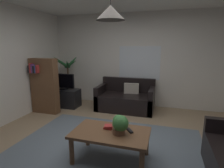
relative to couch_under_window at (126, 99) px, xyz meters
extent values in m
cube|color=#9E8466|center=(0.13, -2.03, -0.28)|extent=(4.87, 5.03, 0.02)
cube|color=slate|center=(0.13, -2.23, -0.27)|extent=(3.17, 2.77, 0.01)
cube|color=silver|center=(0.13, 0.52, 1.03)|extent=(4.99, 0.06, 2.61)
cube|color=white|center=(0.26, 0.48, 0.96)|extent=(1.15, 0.01, 0.93)
cube|color=black|center=(0.00, -0.04, -0.06)|extent=(1.50, 0.85, 0.42)
cube|color=black|center=(0.00, 0.33, 0.35)|extent=(1.50, 0.12, 0.40)
cube|color=black|center=(-0.69, -0.04, 0.05)|extent=(0.12, 0.85, 0.64)
cube|color=black|center=(0.69, -0.04, 0.05)|extent=(0.12, 0.85, 0.64)
cube|color=#B7AD9E|center=(0.12, 0.15, 0.29)|extent=(0.41, 0.16, 0.28)
cube|color=brown|center=(0.28, -2.29, 0.16)|extent=(1.13, 0.67, 0.04)
cylinder|color=brown|center=(-0.22, -2.57, -0.07)|extent=(0.07, 0.07, 0.41)
cylinder|color=brown|center=(0.79, -2.57, -0.07)|extent=(0.07, 0.07, 0.41)
cylinder|color=brown|center=(-0.22, -2.01, -0.07)|extent=(0.07, 0.07, 0.41)
cylinder|color=brown|center=(0.79, -2.01, -0.07)|extent=(0.07, 0.07, 0.41)
cube|color=#B22D2D|center=(0.22, -2.21, 0.19)|extent=(0.14, 0.10, 0.03)
cube|color=#B22D2D|center=(0.22, -2.20, 0.22)|extent=(0.14, 0.14, 0.03)
cube|color=black|center=(0.55, -2.19, 0.19)|extent=(0.13, 0.16, 0.02)
cylinder|color=brown|center=(0.41, -2.31, 0.22)|extent=(0.18, 0.18, 0.08)
sphere|color=#3D7F3D|center=(0.44, -2.32, 0.34)|extent=(0.23, 0.23, 0.23)
sphere|color=#3D7F3D|center=(0.40, -2.29, 0.36)|extent=(0.17, 0.17, 0.17)
cube|color=black|center=(-1.75, -0.26, -0.02)|extent=(0.90, 0.44, 0.50)
cube|color=black|center=(-1.75, -0.28, 0.47)|extent=(0.71, 0.05, 0.40)
cube|color=black|center=(-1.75, -0.31, 0.47)|extent=(0.67, 0.00, 0.36)
cube|color=black|center=(-1.75, -0.28, 0.25)|extent=(0.24, 0.16, 0.04)
cylinder|color=#B77051|center=(-1.82, 0.15, -0.12)|extent=(0.32, 0.32, 0.30)
cylinder|color=brown|center=(-1.82, 0.15, 0.43)|extent=(0.05, 0.05, 0.82)
cone|color=#235B2D|center=(-1.67, 0.13, 0.93)|extent=(0.37, 0.13, 0.27)
cone|color=#235B2D|center=(-1.75, 0.35, 0.98)|extent=(0.23, 0.48, 0.41)
cone|color=#235B2D|center=(-1.93, 0.29, 0.89)|extent=(0.27, 0.36, 0.27)
cone|color=#235B2D|center=(-2.06, 0.18, 0.92)|extent=(0.51, 0.18, 0.26)
cone|color=#235B2D|center=(-1.95, -0.03, 0.99)|extent=(0.32, 0.45, 0.42)
cone|color=#235B2D|center=(-1.72, -0.02, 0.93)|extent=(0.27, 0.41, 0.32)
cube|color=brown|center=(-1.93, -0.83, 0.43)|extent=(0.70, 0.22, 1.40)
cube|color=black|center=(-2.21, -0.95, 0.86)|extent=(0.04, 0.16, 0.18)
cube|color=#B22D2D|center=(-2.17, -0.95, 0.89)|extent=(0.04, 0.16, 0.24)
cube|color=#72387F|center=(-2.12, -0.95, 0.88)|extent=(0.04, 0.16, 0.22)
cube|color=black|center=(-2.07, -0.95, 0.86)|extent=(0.05, 0.16, 0.17)
cube|color=#2D4C8C|center=(-2.03, -0.95, 0.87)|extent=(0.03, 0.16, 0.19)
cube|color=#B22D2D|center=(-1.99, -0.95, 0.87)|extent=(0.04, 0.16, 0.20)
cone|color=#4C4742|center=(0.28, -2.29, 1.84)|extent=(0.38, 0.38, 0.19)
camera|label=1|loc=(1.03, -4.67, 1.40)|focal=29.24mm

